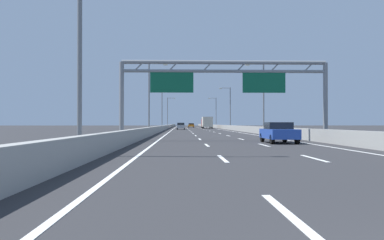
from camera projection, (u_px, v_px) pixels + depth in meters
name	position (u px, v px, depth m)	size (l,w,h in m)	color
ground_plane	(194.00, 128.00, 102.27)	(260.00, 260.00, 0.00)	#2D2D30
lane_dash_left_0	(288.00, 214.00, 5.76)	(0.16, 3.00, 0.01)	white
lane_dash_left_1	(223.00, 159.00, 14.76)	(0.16, 3.00, 0.01)	white
lane_dash_left_2	(207.00, 145.00, 23.75)	(0.16, 3.00, 0.01)	white
lane_dash_left_3	(200.00, 139.00, 32.75)	(0.16, 3.00, 0.01)	white
lane_dash_left_4	(196.00, 136.00, 41.74)	(0.16, 3.00, 0.01)	white
lane_dash_left_5	(193.00, 133.00, 50.74)	(0.16, 3.00, 0.01)	white
lane_dash_left_6	(191.00, 132.00, 59.74)	(0.16, 3.00, 0.01)	white
lane_dash_left_7	(190.00, 131.00, 68.73)	(0.16, 3.00, 0.01)	white
lane_dash_left_8	(189.00, 130.00, 77.73)	(0.16, 3.00, 0.01)	white
lane_dash_left_9	(188.00, 129.00, 86.72)	(0.16, 3.00, 0.01)	white
lane_dash_left_10	(187.00, 129.00, 95.72)	(0.16, 3.00, 0.01)	white
lane_dash_left_11	(187.00, 128.00, 104.72)	(0.16, 3.00, 0.01)	white
lane_dash_left_12	(186.00, 128.00, 113.71)	(0.16, 3.00, 0.01)	white
lane_dash_left_13	(186.00, 127.00, 122.71)	(0.16, 3.00, 0.01)	white
lane_dash_left_14	(186.00, 127.00, 131.70)	(0.16, 3.00, 0.01)	white
lane_dash_left_15	(185.00, 127.00, 140.70)	(0.16, 3.00, 0.01)	white
lane_dash_left_16	(185.00, 127.00, 149.69)	(0.16, 3.00, 0.01)	white
lane_dash_left_17	(185.00, 126.00, 158.69)	(0.16, 3.00, 0.01)	white
lane_dash_right_1	(314.00, 158.00, 14.86)	(0.16, 3.00, 0.01)	white
lane_dash_right_2	(264.00, 145.00, 23.86)	(0.16, 3.00, 0.01)	white
lane_dash_right_3	(241.00, 139.00, 32.85)	(0.16, 3.00, 0.01)	white
lane_dash_right_4	(228.00, 136.00, 41.85)	(0.16, 3.00, 0.01)	white
lane_dash_right_5	(220.00, 133.00, 50.84)	(0.16, 3.00, 0.01)	white
lane_dash_right_6	(214.00, 132.00, 59.84)	(0.16, 3.00, 0.01)	white
lane_dash_right_7	(210.00, 131.00, 68.84)	(0.16, 3.00, 0.01)	white
lane_dash_right_8	(206.00, 130.00, 77.83)	(0.16, 3.00, 0.01)	white
lane_dash_right_9	(204.00, 129.00, 86.83)	(0.16, 3.00, 0.01)	white
lane_dash_right_10	(202.00, 129.00, 95.82)	(0.16, 3.00, 0.01)	white
lane_dash_right_11	(200.00, 128.00, 104.82)	(0.16, 3.00, 0.01)	white
lane_dash_right_12	(198.00, 128.00, 113.82)	(0.16, 3.00, 0.01)	white
lane_dash_right_13	(197.00, 127.00, 122.81)	(0.16, 3.00, 0.01)	white
lane_dash_right_14	(196.00, 127.00, 131.81)	(0.16, 3.00, 0.01)	white
lane_dash_right_15	(195.00, 127.00, 140.80)	(0.16, 3.00, 0.01)	white
lane_dash_right_16	(194.00, 127.00, 149.80)	(0.16, 3.00, 0.01)	white
lane_dash_right_17	(193.00, 126.00, 158.79)	(0.16, 3.00, 0.01)	white
edge_line_left	(173.00, 129.00, 90.12)	(0.16, 176.00, 0.01)	white
edge_line_right	(217.00, 129.00, 90.43)	(0.16, 176.00, 0.01)	white
barrier_left	(169.00, 126.00, 112.07)	(0.45, 220.00, 0.95)	#9E9E99
barrier_right	(216.00, 126.00, 112.47)	(0.45, 220.00, 0.95)	#9E9E99
sign_gantry	(223.00, 80.00, 29.93)	(16.52, 0.36, 6.36)	gray
streetlamp_left_near	(85.00, 28.00, 15.99)	(2.58, 0.28, 9.50)	slate
streetlamp_left_mid	(151.00, 93.00, 50.56)	(2.58, 0.28, 9.50)	slate
streetlamp_right_mid	(262.00, 93.00, 50.99)	(2.58, 0.28, 9.50)	slate
streetlamp_left_far	(163.00, 105.00, 85.13)	(2.58, 0.28, 9.50)	slate
streetlamp_right_far	(229.00, 105.00, 85.57)	(2.58, 0.28, 9.50)	slate
streetlamp_left_distant	(168.00, 111.00, 119.71)	(2.58, 0.28, 9.50)	slate
streetlamp_right_distant	(215.00, 111.00, 120.14)	(2.58, 0.28, 9.50)	slate
silver_car	(181.00, 126.00, 82.63)	(1.75, 4.51, 1.49)	#A8ADB2
yellow_car	(180.00, 125.00, 141.33)	(1.82, 4.15, 1.46)	yellow
white_car	(180.00, 125.00, 123.46)	(1.74, 4.12, 1.48)	silver
blue_car	(279.00, 132.00, 26.57)	(1.89, 4.14, 1.45)	#2347AD
orange_car	(191.00, 125.00, 122.78)	(1.87, 4.64, 1.38)	orange
box_truck	(207.00, 122.00, 99.63)	(2.49, 8.82, 3.03)	#B21E19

